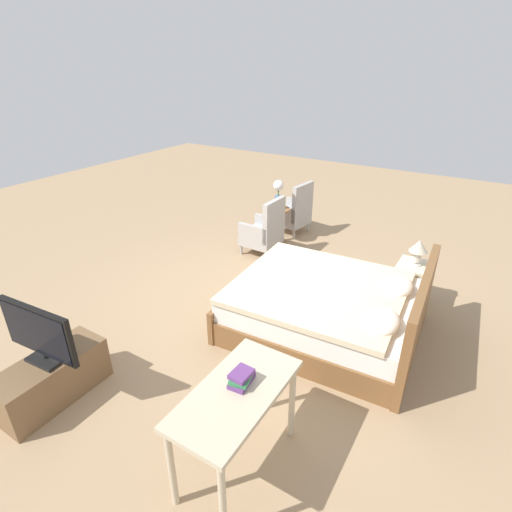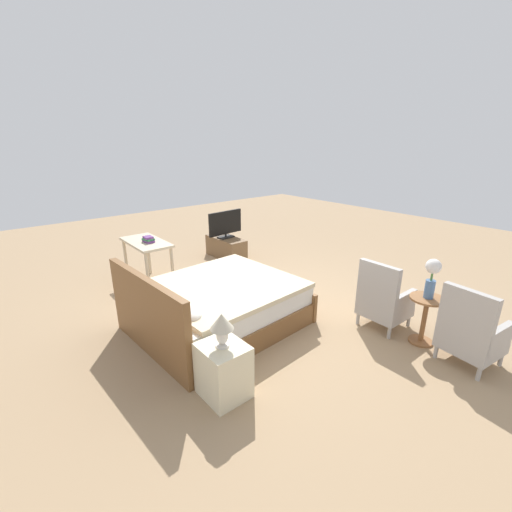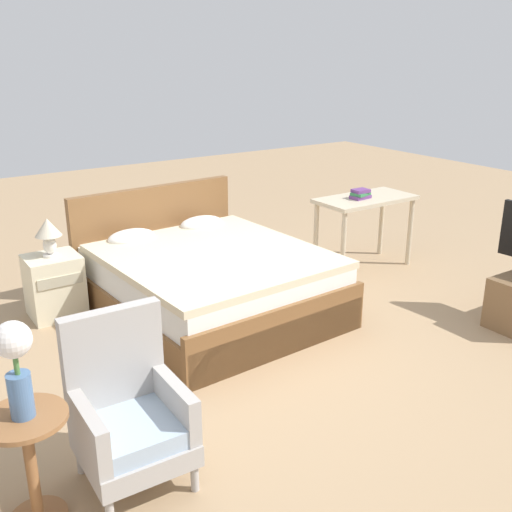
# 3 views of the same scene
# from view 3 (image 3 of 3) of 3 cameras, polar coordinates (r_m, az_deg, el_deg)

# --- Properties ---
(ground_plane) EXTENTS (16.00, 16.00, 0.00)m
(ground_plane) POSITION_cam_3_polar(r_m,az_deg,el_deg) (4.63, 0.76, -9.19)
(ground_plane) COLOR #A38460
(bed) EXTENTS (1.80, 2.11, 0.96)m
(bed) POSITION_cam_3_polar(r_m,az_deg,el_deg) (5.23, -4.73, -2.25)
(bed) COLOR brown
(bed) RESTS_ON ground_plane
(armchair_by_window_right) EXTENTS (0.55, 0.55, 0.92)m
(armchair_by_window_right) POSITION_cam_3_polar(r_m,az_deg,el_deg) (3.32, -12.04, -14.64)
(armchair_by_window_right) COLOR #ADA8A3
(armchair_by_window_right) RESTS_ON ground_plane
(side_table) EXTENTS (0.40, 0.40, 0.59)m
(side_table) POSITION_cam_3_polar(r_m,az_deg,el_deg) (3.17, -20.74, -17.39)
(side_table) COLOR #936038
(side_table) RESTS_ON ground_plane
(flower_vase) EXTENTS (0.17, 0.17, 0.48)m
(flower_vase) POSITION_cam_3_polar(r_m,az_deg,el_deg) (2.91, -21.93, -9.15)
(flower_vase) COLOR #4C709E
(flower_vase) RESTS_ON side_table
(nightstand) EXTENTS (0.44, 0.41, 0.54)m
(nightstand) POSITION_cam_3_polar(r_m,az_deg,el_deg) (5.43, -18.63, -2.72)
(nightstand) COLOR beige
(nightstand) RESTS_ON ground_plane
(table_lamp) EXTENTS (0.22, 0.22, 0.33)m
(table_lamp) POSITION_cam_3_polar(r_m,az_deg,el_deg) (5.27, -19.19, 2.19)
(table_lamp) COLOR silver
(table_lamp) RESTS_ON nightstand
(vanity_desk) EXTENTS (1.04, 0.52, 0.76)m
(vanity_desk) POSITION_cam_3_polar(r_m,az_deg,el_deg) (6.29, 10.35, 4.51)
(vanity_desk) COLOR beige
(vanity_desk) RESTS_ON ground_plane
(book_stack) EXTENTS (0.21, 0.17, 0.10)m
(book_stack) POSITION_cam_3_polar(r_m,az_deg,el_deg) (6.19, 9.92, 5.83)
(book_stack) COLOR #66387A
(book_stack) RESTS_ON vanity_desk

